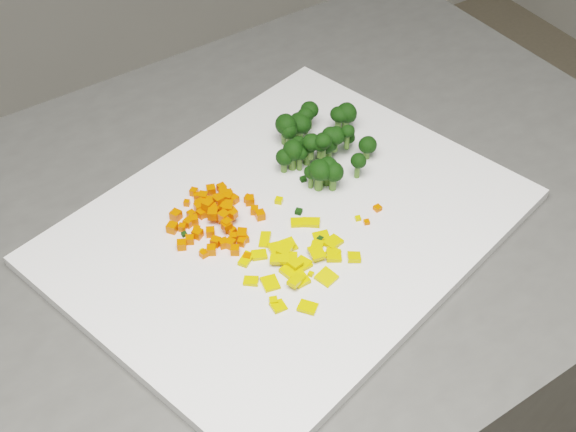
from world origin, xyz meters
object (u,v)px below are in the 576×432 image
cutting_board (288,226)px  carrot_pile (215,213)px  pepper_pile (302,260)px  counter_block (275,415)px  broccoli_pile (329,139)px

cutting_board → carrot_pile: carrot_pile is taller
pepper_pile → carrot_pile: bearing=113.8°
counter_block → pepper_pile: pepper_pile is taller
counter_block → broccoli_pile: broccoli_pile is taller
carrot_pile → cutting_board: bearing=-32.1°
counter_block → cutting_board: (-0.00, -0.04, 0.46)m
counter_block → carrot_pile: (-0.07, 0.00, 0.48)m
carrot_pile → pepper_pile: bearing=-66.2°
counter_block → carrot_pile: carrot_pile is taller
counter_block → cutting_board: cutting_board is taller
cutting_board → pepper_pile: size_ratio=3.88×
cutting_board → broccoli_pile: bearing=34.1°
pepper_pile → broccoli_pile: (0.12, 0.13, 0.02)m
pepper_pile → broccoli_pile: bearing=46.9°
cutting_board → pepper_pile: 0.07m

